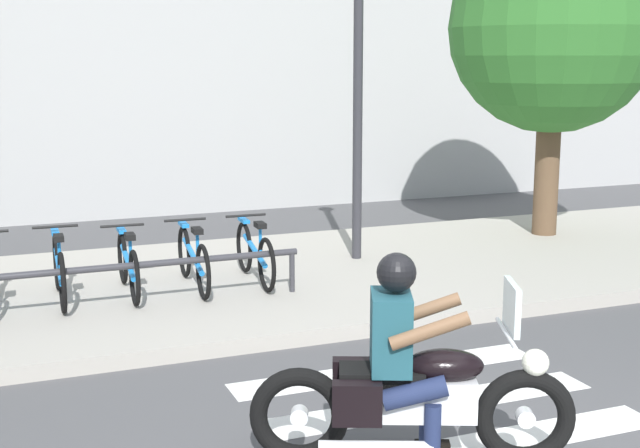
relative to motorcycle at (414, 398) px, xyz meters
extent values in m
cube|color=#A8A399|center=(0.33, 4.71, -0.39)|extent=(24.00, 4.40, 0.15)
cube|color=white|center=(0.61, 0.06, -0.46)|extent=(2.80, 0.40, 0.01)
cube|color=white|center=(0.61, 0.86, -0.46)|extent=(2.80, 0.40, 0.01)
cube|color=white|center=(0.61, 1.66, -0.46)|extent=(2.80, 0.40, 0.01)
torus|color=black|center=(0.69, -0.29, -0.13)|extent=(0.66, 0.37, 0.67)
cylinder|color=silver|center=(0.69, -0.29, -0.13)|extent=(0.15, 0.14, 0.12)
torus|color=black|center=(-0.70, 0.30, -0.13)|extent=(0.66, 0.37, 0.67)
cylinder|color=silver|center=(-0.70, 0.30, -0.13)|extent=(0.15, 0.14, 0.12)
cube|color=silver|center=(-0.01, 0.01, 0.01)|extent=(0.87, 0.58, 0.28)
ellipsoid|color=black|center=(0.18, -0.07, 0.23)|extent=(0.59, 0.46, 0.22)
cube|color=black|center=(-0.20, 0.09, 0.16)|extent=(0.62, 0.48, 0.10)
cube|color=black|center=(-0.26, 0.35, 0.05)|extent=(0.34, 0.24, 0.28)
cube|color=black|center=(-0.44, -0.05, 0.05)|extent=(0.34, 0.24, 0.28)
cylinder|color=silver|center=(0.55, -0.23, 0.45)|extent=(0.27, 0.58, 0.03)
sphere|color=white|center=(0.73, -0.31, 0.25)|extent=(0.18, 0.18, 0.18)
cube|color=silver|center=(0.58, -0.24, 0.63)|extent=(0.19, 0.38, 0.32)
cylinder|color=silver|center=(-0.31, -0.06, -0.27)|extent=(0.72, 0.36, 0.08)
cube|color=#1E4C59|center=(-0.15, 0.07, 0.46)|extent=(0.40, 0.47, 0.52)
sphere|color=black|center=(-0.12, 0.05, 0.86)|extent=(0.26, 0.26, 0.26)
cylinder|color=brown|center=(0.15, 0.18, 0.53)|extent=(0.51, 0.29, 0.26)
cylinder|color=brown|center=(-0.02, -0.23, 0.53)|extent=(0.51, 0.29, 0.26)
cylinder|color=#1E284C|center=(0.06, 0.15, 0.10)|extent=(0.46, 0.30, 0.24)
cylinder|color=#1E284C|center=(0.17, 0.11, -0.23)|extent=(0.11, 0.11, 0.49)
cube|color=black|center=(0.20, 0.09, -0.43)|extent=(0.26, 0.19, 0.08)
cylinder|color=#1E284C|center=(-0.07, -0.14, 0.10)|extent=(0.46, 0.30, 0.24)
cylinder|color=#1E284C|center=(0.04, -0.19, -0.23)|extent=(0.11, 0.11, 0.49)
torus|color=black|center=(-1.83, 4.92, 0.00)|extent=(0.07, 0.63, 0.62)
torus|color=black|center=(-1.86, 3.96, 0.00)|extent=(0.07, 0.63, 0.62)
cylinder|color=blue|center=(-1.85, 4.44, 0.06)|extent=(0.09, 0.86, 0.24)
cylinder|color=blue|center=(-1.86, 4.20, 0.22)|extent=(0.04, 0.04, 0.38)
cube|color=black|center=(-1.86, 4.20, 0.41)|extent=(0.11, 0.20, 0.06)
cylinder|color=black|center=(-1.83, 4.83, 0.41)|extent=(0.48, 0.05, 0.03)
cube|color=blue|center=(-1.83, 4.92, 0.34)|extent=(0.09, 0.28, 0.04)
torus|color=black|center=(-1.11, 4.93, -0.02)|extent=(0.07, 0.59, 0.59)
torus|color=black|center=(-1.15, 3.96, -0.02)|extent=(0.07, 0.59, 0.59)
cylinder|color=blue|center=(-1.13, 4.44, 0.04)|extent=(0.09, 0.87, 0.24)
cylinder|color=blue|center=(-1.14, 4.20, 0.19)|extent=(0.04, 0.04, 0.36)
cube|color=black|center=(-1.14, 4.20, 0.37)|extent=(0.11, 0.20, 0.06)
cylinder|color=black|center=(-1.11, 4.83, 0.37)|extent=(0.48, 0.05, 0.03)
cube|color=blue|center=(-1.11, 4.93, 0.30)|extent=(0.09, 0.28, 0.04)
torus|color=black|center=(-0.39, 4.96, -0.01)|extent=(0.07, 0.60, 0.60)
torus|color=black|center=(-0.43, 3.93, -0.01)|extent=(0.07, 0.60, 0.60)
cylinder|color=blue|center=(-0.41, 4.44, 0.05)|extent=(0.09, 0.93, 0.25)
cylinder|color=blue|center=(-0.42, 4.18, 0.20)|extent=(0.04, 0.04, 0.37)
cube|color=black|center=(-0.42, 4.18, 0.38)|extent=(0.11, 0.20, 0.06)
cylinder|color=black|center=(-0.40, 4.86, 0.38)|extent=(0.48, 0.05, 0.03)
cube|color=blue|center=(-0.39, 4.96, 0.31)|extent=(0.09, 0.28, 0.04)
torus|color=black|center=(0.33, 4.92, -0.01)|extent=(0.07, 0.61, 0.60)
torus|color=black|center=(0.29, 3.97, -0.01)|extent=(0.07, 0.61, 0.60)
cylinder|color=blue|center=(0.31, 4.44, 0.05)|extent=(0.09, 0.85, 0.24)
cylinder|color=blue|center=(0.30, 4.20, 0.21)|extent=(0.04, 0.04, 0.37)
cube|color=black|center=(0.30, 4.20, 0.39)|extent=(0.11, 0.20, 0.06)
cylinder|color=black|center=(0.32, 4.82, 0.39)|extent=(0.48, 0.05, 0.03)
cube|color=blue|center=(0.33, 4.92, 0.32)|extent=(0.09, 0.28, 0.04)
cylinder|color=#333338|center=(-1.49, 3.89, 0.13)|extent=(4.19, 0.07, 0.07)
cylinder|color=#333338|center=(0.56, 3.89, -0.09)|extent=(0.06, 0.06, 0.45)
cylinder|color=#2D2D33|center=(1.88, 5.11, 1.45)|extent=(0.12, 0.12, 3.83)
cylinder|color=brown|center=(5.06, 5.51, 0.56)|extent=(0.35, 0.35, 2.06)
sphere|color=#2D6B28|center=(5.06, 5.51, 2.62)|extent=(2.94, 2.94, 2.94)
camera|label=1|loc=(-2.61, -4.83, 2.23)|focal=48.91mm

